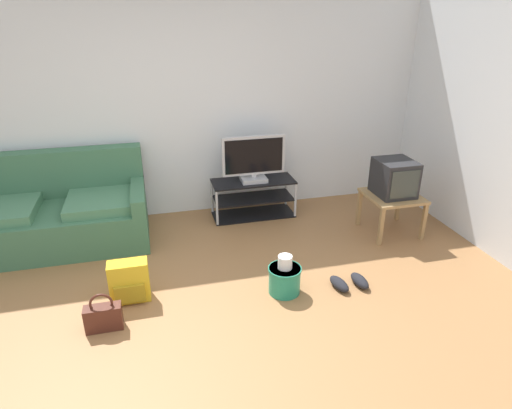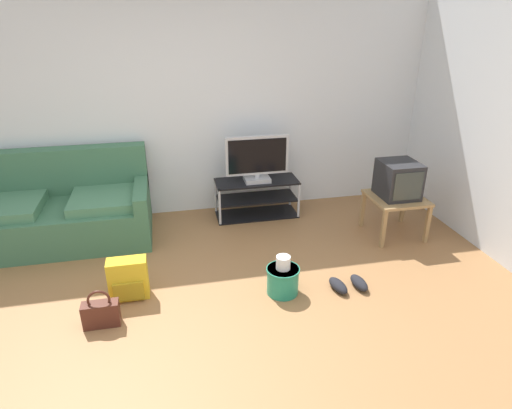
{
  "view_description": "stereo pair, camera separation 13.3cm",
  "coord_description": "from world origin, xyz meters",
  "px_view_note": "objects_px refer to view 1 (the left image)",
  "views": [
    {
      "loc": [
        -0.3,
        -2.67,
        2.33
      ],
      "look_at": [
        0.62,
        0.94,
        0.66
      ],
      "focal_mm": 30.83,
      "sensor_mm": 36.0,
      "label": 1
    },
    {
      "loc": [
        -0.17,
        -2.71,
        2.33
      ],
      "look_at": [
        0.62,
        0.94,
        0.66
      ],
      "focal_mm": 30.83,
      "sensor_mm": 36.0,
      "label": 2
    }
  ],
  "objects_px": {
    "tv_stand": "(253,198)",
    "backpack": "(129,282)",
    "handbag": "(103,317)",
    "couch": "(56,214)",
    "side_table": "(392,200)",
    "sneakers_pair": "(349,282)",
    "crt_tv": "(394,178)",
    "flat_tv": "(254,159)",
    "cleaning_bucket": "(285,278)"
  },
  "relations": [
    {
      "from": "tv_stand",
      "to": "backpack",
      "type": "bearing_deg",
      "value": -135.78
    },
    {
      "from": "backpack",
      "to": "handbag",
      "type": "distance_m",
      "value": 0.41
    },
    {
      "from": "tv_stand",
      "to": "handbag",
      "type": "bearing_deg",
      "value": -133.17
    },
    {
      "from": "couch",
      "to": "handbag",
      "type": "bearing_deg",
      "value": -71.25
    },
    {
      "from": "side_table",
      "to": "handbag",
      "type": "distance_m",
      "value": 3.2
    },
    {
      "from": "backpack",
      "to": "tv_stand",
      "type": "bearing_deg",
      "value": 54.54
    },
    {
      "from": "tv_stand",
      "to": "sneakers_pair",
      "type": "relative_size",
      "value": 2.84
    },
    {
      "from": "sneakers_pair",
      "to": "crt_tv",
      "type": "bearing_deg",
      "value": 45.24
    },
    {
      "from": "side_table",
      "to": "tv_stand",
      "type": "bearing_deg",
      "value": 149.94
    },
    {
      "from": "flat_tv",
      "to": "crt_tv",
      "type": "relative_size",
      "value": 1.76
    },
    {
      "from": "flat_tv",
      "to": "backpack",
      "type": "distance_m",
      "value": 2.08
    },
    {
      "from": "tv_stand",
      "to": "sneakers_pair",
      "type": "bearing_deg",
      "value": -74.09
    },
    {
      "from": "handbag",
      "to": "cleaning_bucket",
      "type": "bearing_deg",
      "value": 4.69
    },
    {
      "from": "handbag",
      "to": "tv_stand",
      "type": "bearing_deg",
      "value": 46.83
    },
    {
      "from": "handbag",
      "to": "side_table",
      "type": "bearing_deg",
      "value": 17.42
    },
    {
      "from": "handbag",
      "to": "flat_tv",
      "type": "bearing_deg",
      "value": 46.46
    },
    {
      "from": "side_table",
      "to": "sneakers_pair",
      "type": "distance_m",
      "value": 1.32
    },
    {
      "from": "backpack",
      "to": "handbag",
      "type": "height_order",
      "value": "backpack"
    },
    {
      "from": "side_table",
      "to": "cleaning_bucket",
      "type": "bearing_deg",
      "value": -151.22
    },
    {
      "from": "couch",
      "to": "sneakers_pair",
      "type": "xyz_separation_m",
      "value": [
        2.69,
        -1.57,
        -0.28
      ]
    },
    {
      "from": "backpack",
      "to": "handbag",
      "type": "bearing_deg",
      "value": -109.69
    },
    {
      "from": "backpack",
      "to": "handbag",
      "type": "relative_size",
      "value": 1.12
    },
    {
      "from": "couch",
      "to": "cleaning_bucket",
      "type": "height_order",
      "value": "couch"
    },
    {
      "from": "tv_stand",
      "to": "crt_tv",
      "type": "distance_m",
      "value": 1.65
    },
    {
      "from": "couch",
      "to": "cleaning_bucket",
      "type": "relative_size",
      "value": 5.08
    },
    {
      "from": "cleaning_bucket",
      "to": "crt_tv",
      "type": "bearing_deg",
      "value": 29.25
    },
    {
      "from": "handbag",
      "to": "sneakers_pair",
      "type": "height_order",
      "value": "handbag"
    },
    {
      "from": "sneakers_pair",
      "to": "backpack",
      "type": "bearing_deg",
      "value": 171.41
    },
    {
      "from": "backpack",
      "to": "sneakers_pair",
      "type": "distance_m",
      "value": 1.96
    },
    {
      "from": "crt_tv",
      "to": "backpack",
      "type": "relative_size",
      "value": 1.14
    },
    {
      "from": "couch",
      "to": "backpack",
      "type": "relative_size",
      "value": 5.1
    },
    {
      "from": "tv_stand",
      "to": "flat_tv",
      "type": "xyz_separation_m",
      "value": [
        -0.0,
        -0.02,
        0.5
      ]
    },
    {
      "from": "handbag",
      "to": "cleaning_bucket",
      "type": "xyz_separation_m",
      "value": [
        1.53,
        0.13,
        0.03
      ]
    },
    {
      "from": "crt_tv",
      "to": "sneakers_pair",
      "type": "bearing_deg",
      "value": -134.76
    },
    {
      "from": "crt_tv",
      "to": "cleaning_bucket",
      "type": "xyz_separation_m",
      "value": [
        -1.51,
        -0.84,
        -0.5
      ]
    },
    {
      "from": "couch",
      "to": "backpack",
      "type": "xyz_separation_m",
      "value": [
        0.75,
        -1.28,
        -0.15
      ]
    },
    {
      "from": "tv_stand",
      "to": "side_table",
      "type": "xyz_separation_m",
      "value": [
        1.39,
        -0.8,
        0.16
      ]
    },
    {
      "from": "flat_tv",
      "to": "sneakers_pair",
      "type": "height_order",
      "value": "flat_tv"
    },
    {
      "from": "couch",
      "to": "side_table",
      "type": "xyz_separation_m",
      "value": [
        3.59,
        -0.67,
        0.06
      ]
    },
    {
      "from": "crt_tv",
      "to": "sneakers_pair",
      "type": "distance_m",
      "value": 1.42
    },
    {
      "from": "couch",
      "to": "sneakers_pair",
      "type": "bearing_deg",
      "value": -30.32
    },
    {
      "from": "cleaning_bucket",
      "to": "sneakers_pair",
      "type": "height_order",
      "value": "cleaning_bucket"
    },
    {
      "from": "couch",
      "to": "tv_stand",
      "type": "relative_size",
      "value": 1.91
    },
    {
      "from": "crt_tv",
      "to": "backpack",
      "type": "height_order",
      "value": "crt_tv"
    },
    {
      "from": "side_table",
      "to": "handbag",
      "type": "height_order",
      "value": "side_table"
    },
    {
      "from": "couch",
      "to": "crt_tv",
      "type": "xyz_separation_m",
      "value": [
        3.59,
        -0.66,
        0.32
      ]
    },
    {
      "from": "crt_tv",
      "to": "cleaning_bucket",
      "type": "distance_m",
      "value": 1.8
    },
    {
      "from": "flat_tv",
      "to": "side_table",
      "type": "height_order",
      "value": "flat_tv"
    },
    {
      "from": "flat_tv",
      "to": "side_table",
      "type": "bearing_deg",
      "value": -29.36
    },
    {
      "from": "side_table",
      "to": "backpack",
      "type": "height_order",
      "value": "side_table"
    }
  ]
}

